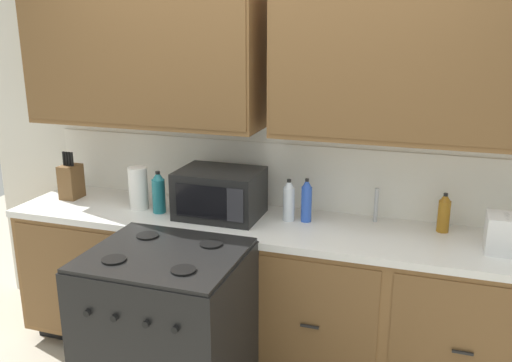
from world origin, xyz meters
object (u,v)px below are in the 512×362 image
object	(u,v)px
microwave	(220,193)
bottle_teal	(159,193)
stove_range	(168,337)
paper_towel_roll	(138,188)
bottle_clear	(289,200)
bottle_amber	(444,213)
bottle_blue	(306,201)
knife_block	(71,181)

from	to	relation	value
microwave	bottle_teal	size ratio (longest dim) A/B	1.87
stove_range	bottle_teal	xyz separation A→B (m)	(-0.34, 0.59, 0.57)
microwave	paper_towel_roll	world-z (taller)	microwave
microwave	paper_towel_roll	xyz separation A→B (m)	(-0.53, -0.03, -0.01)
stove_range	bottle_clear	size ratio (longest dim) A/B	3.85
stove_range	bottle_amber	world-z (taller)	bottle_amber
stove_range	paper_towel_roll	xyz separation A→B (m)	(-0.49, 0.62, 0.57)
bottle_clear	bottle_blue	world-z (taller)	bottle_blue
stove_range	microwave	xyz separation A→B (m)	(0.03, 0.65, 0.58)
microwave	knife_block	xyz separation A→B (m)	(-1.05, 0.02, -0.02)
stove_range	bottle_teal	distance (m)	0.89
paper_towel_roll	bottle_teal	size ratio (longest dim) A/B	1.01
bottle_blue	bottle_amber	world-z (taller)	bottle_blue
bottle_amber	bottle_teal	bearing A→B (deg)	-172.87
microwave	bottle_blue	bearing A→B (deg)	7.88
stove_range	bottle_amber	distance (m)	1.61
bottle_blue	knife_block	bearing A→B (deg)	-178.17
paper_towel_roll	bottle_amber	size ratio (longest dim) A/B	1.18
microwave	bottle_amber	size ratio (longest dim) A/B	2.18
bottle_blue	paper_towel_roll	bearing A→B (deg)	-174.67
knife_block	bottle_teal	world-z (taller)	knife_block
knife_block	stove_range	bearing A→B (deg)	-33.28
stove_range	paper_towel_roll	size ratio (longest dim) A/B	3.65
stove_range	microwave	distance (m)	0.87
paper_towel_roll	bottle_blue	world-z (taller)	paper_towel_roll
stove_range	bottle_blue	distance (m)	1.06
bottle_teal	paper_towel_roll	bearing A→B (deg)	168.82
bottle_teal	bottle_amber	bearing A→B (deg)	7.13
bottle_teal	stove_range	bearing A→B (deg)	-60.17
bottle_teal	bottle_blue	xyz separation A→B (m)	(0.88, 0.13, -0.00)
microwave	bottle_teal	xyz separation A→B (m)	(-0.37, -0.06, -0.01)
microwave	bottle_clear	bearing A→B (deg)	7.67
bottle_blue	microwave	bearing A→B (deg)	-172.12
paper_towel_roll	bottle_blue	distance (m)	1.04
bottle_amber	knife_block	bearing A→B (deg)	-176.86
knife_block	bottle_clear	bearing A→B (deg)	1.35
knife_block	bottle_blue	bearing A→B (deg)	1.83
knife_block	bottle_teal	bearing A→B (deg)	-6.50
bottle_teal	bottle_blue	size ratio (longest dim) A/B	1.00
microwave	bottle_teal	distance (m)	0.38
stove_range	bottle_clear	xyz separation A→B (m)	(0.44, 0.70, 0.56)
bottle_clear	stove_range	bearing A→B (deg)	-122.05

